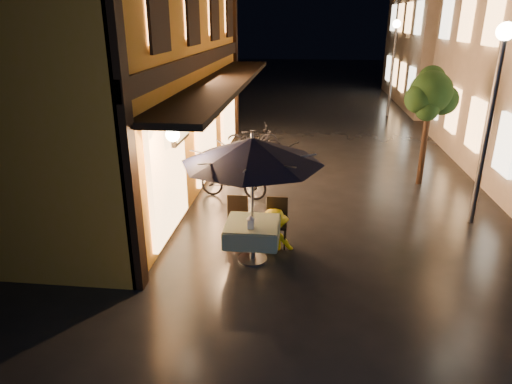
# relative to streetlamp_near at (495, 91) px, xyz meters

# --- Properties ---
(ground) EXTENTS (90.00, 90.00, 0.00)m
(ground) POSITION_rel_streetlamp_near_xyz_m (-3.00, -2.00, -2.92)
(ground) COLOR black
(ground) RESTS_ON ground
(west_building) EXTENTS (5.90, 11.40, 7.40)m
(west_building) POSITION_rel_streetlamp_near_xyz_m (-8.72, 2.00, 0.79)
(west_building) COLOR orange
(west_building) RESTS_ON ground
(east_building_far) EXTENTS (7.30, 10.30, 7.30)m
(east_building_far) POSITION_rel_streetlamp_near_xyz_m (4.49, 16.00, 0.74)
(east_building_far) COLOR #C1AD9B
(east_building_far) RESTS_ON ground
(street_tree) EXTENTS (1.43, 1.20, 3.15)m
(street_tree) POSITION_rel_streetlamp_near_xyz_m (-0.59, 2.51, -0.50)
(street_tree) COLOR black
(street_tree) RESTS_ON ground
(streetlamp_near) EXTENTS (0.36, 0.36, 4.23)m
(streetlamp_near) POSITION_rel_streetlamp_near_xyz_m (0.00, 0.00, 0.00)
(streetlamp_near) COLOR #59595E
(streetlamp_near) RESTS_ON ground
(streetlamp_far) EXTENTS (0.36, 0.36, 4.23)m
(streetlamp_far) POSITION_rel_streetlamp_near_xyz_m (0.00, 12.00, 0.00)
(streetlamp_far) COLOR #59595E
(streetlamp_far) RESTS_ON ground
(cafe_table) EXTENTS (0.99, 0.99, 0.78)m
(cafe_table) POSITION_rel_streetlamp_near_xyz_m (-4.68, -2.25, -2.33)
(cafe_table) COLOR #59595E
(cafe_table) RESTS_ON ground
(patio_umbrella) EXTENTS (2.54, 2.54, 2.46)m
(patio_umbrella) POSITION_rel_streetlamp_near_xyz_m (-4.68, -2.25, -0.77)
(patio_umbrella) COLOR #59595E
(patio_umbrella) RESTS_ON ground
(cafe_chair_left) EXTENTS (0.42, 0.42, 0.97)m
(cafe_chair_left) POSITION_rel_streetlamp_near_xyz_m (-5.08, -1.52, -2.38)
(cafe_chair_left) COLOR black
(cafe_chair_left) RESTS_ON ground
(cafe_chair_right) EXTENTS (0.42, 0.42, 0.97)m
(cafe_chair_right) POSITION_rel_streetlamp_near_xyz_m (-4.28, -1.52, -2.38)
(cafe_chair_right) COLOR black
(cafe_chair_right) RESTS_ON ground
(table_lantern) EXTENTS (0.16, 0.16, 0.25)m
(table_lantern) POSITION_rel_streetlamp_near_xyz_m (-4.68, -2.50, -2.00)
(table_lantern) COLOR white
(table_lantern) RESTS_ON cafe_table
(person_orange) EXTENTS (0.72, 0.58, 1.41)m
(person_orange) POSITION_rel_streetlamp_near_xyz_m (-5.01, -1.70, -2.21)
(person_orange) COLOR #D04A2A
(person_orange) RESTS_ON ground
(person_yellow) EXTENTS (1.03, 0.62, 1.57)m
(person_yellow) POSITION_rel_streetlamp_near_xyz_m (-4.32, -1.67, -2.13)
(person_yellow) COLOR yellow
(person_yellow) RESTS_ON ground
(bicycle_0) EXTENTS (1.83, 0.90, 0.92)m
(bicycle_0) POSITION_rel_streetlamp_near_xyz_m (-5.54, 0.91, -2.46)
(bicycle_0) COLOR black
(bicycle_0) RESTS_ON ground
(bicycle_1) EXTENTS (1.59, 0.98, 0.93)m
(bicycle_1) POSITION_rel_streetlamp_near_xyz_m (-5.38, 2.23, -2.45)
(bicycle_1) COLOR black
(bicycle_1) RESTS_ON ground
(bicycle_2) EXTENTS (1.63, 0.61, 0.84)m
(bicycle_2) POSITION_rel_streetlamp_near_xyz_m (-5.37, 4.03, -2.50)
(bicycle_2) COLOR black
(bicycle_2) RESTS_ON ground
(bicycle_3) EXTENTS (1.52, 0.64, 0.89)m
(bicycle_3) POSITION_rel_streetlamp_near_xyz_m (-5.27, 4.68, -2.47)
(bicycle_3) COLOR black
(bicycle_3) RESTS_ON ground
(bicycle_4) EXTENTS (1.88, 1.00, 0.94)m
(bicycle_4) POSITION_rel_streetlamp_near_xyz_m (-5.60, 5.30, -2.45)
(bicycle_4) COLOR black
(bicycle_4) RESTS_ON ground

